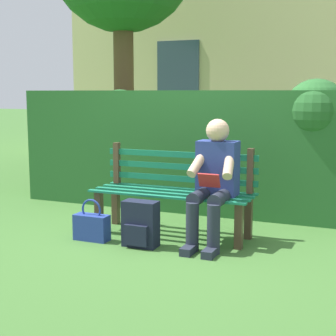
{
  "coord_description": "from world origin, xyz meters",
  "views": [
    {
      "loc": [
        -1.9,
        4.6,
        1.43
      ],
      "look_at": [
        0.0,
        0.1,
        0.7
      ],
      "focal_mm": 54.6,
      "sensor_mm": 36.0,
      "label": 1
    }
  ],
  "objects_px": {
    "person_seated": "(214,179)",
    "handbag": "(92,226)",
    "backpack": "(140,224)",
    "park_bench": "(175,190)"
  },
  "relations": [
    {
      "from": "backpack",
      "to": "park_bench",
      "type": "bearing_deg",
      "value": -103.37
    },
    {
      "from": "park_bench",
      "to": "handbag",
      "type": "relative_size",
      "value": 4.0
    },
    {
      "from": "person_seated",
      "to": "backpack",
      "type": "xyz_separation_m",
      "value": [
        0.59,
        0.36,
        -0.41
      ]
    },
    {
      "from": "park_bench",
      "to": "person_seated",
      "type": "distance_m",
      "value": 0.53
    },
    {
      "from": "park_bench",
      "to": "person_seated",
      "type": "height_order",
      "value": "person_seated"
    },
    {
      "from": "person_seated",
      "to": "handbag",
      "type": "bearing_deg",
      "value": 17.92
    },
    {
      "from": "person_seated",
      "to": "handbag",
      "type": "height_order",
      "value": "person_seated"
    },
    {
      "from": "person_seated",
      "to": "handbag",
      "type": "xyz_separation_m",
      "value": [
        1.11,
        0.36,
        -0.49
      ]
    },
    {
      "from": "person_seated",
      "to": "backpack",
      "type": "height_order",
      "value": "person_seated"
    },
    {
      "from": "park_bench",
      "to": "backpack",
      "type": "bearing_deg",
      "value": 76.63
    }
  ]
}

